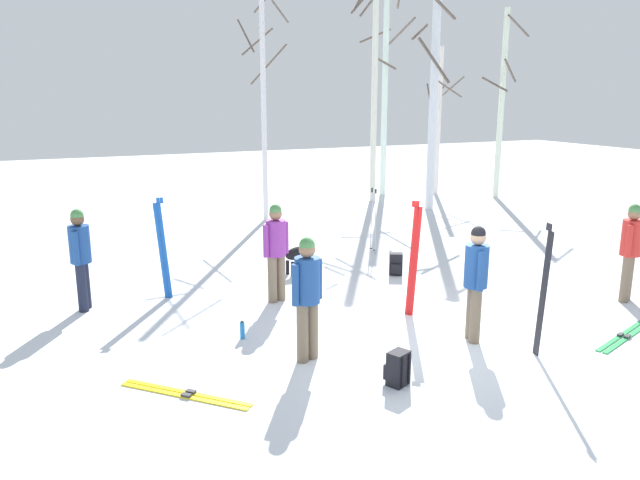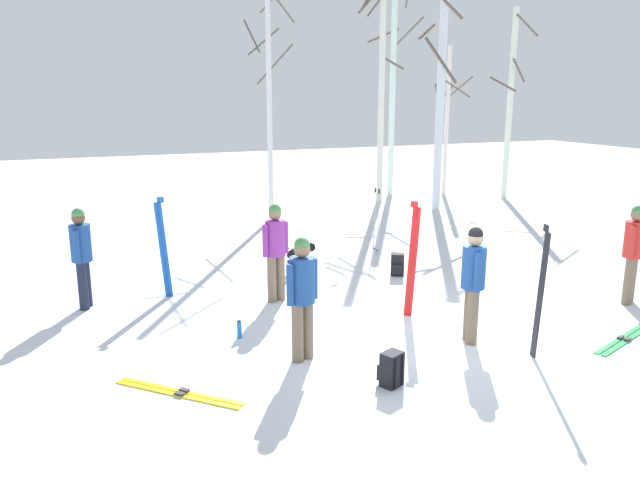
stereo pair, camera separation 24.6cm
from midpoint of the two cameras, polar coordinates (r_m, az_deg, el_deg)
The scene contains 22 objects.
ground_plane at distance 9.25m, azimuth 11.11°, elevation -9.36°, with size 60.00×60.00×0.00m, color white.
person_0 at distance 9.12m, azimuth 14.71°, elevation -3.34°, with size 0.34×0.49×1.72m.
person_1 at distance 10.92m, azimuth -20.56°, elevation -1.01°, with size 0.34×0.50×1.72m.
person_2 at distance 8.22m, azimuth -0.78°, elevation -4.72°, with size 0.49×0.34×1.72m.
person_3 at distance 10.60m, azimuth -3.46°, elevation -0.58°, with size 0.50×0.34×1.72m.
person_4 at distance 11.79m, azimuth 27.50°, elevation -0.66°, with size 0.47×0.34×1.72m.
dog at distance 12.42m, azimuth -1.26°, elevation -1.29°, with size 0.86×0.41×0.57m.
ski_pair_planted_0 at distance 11.12m, azimuth -13.65°, elevation -0.73°, with size 0.24×0.07×1.80m.
ski_pair_planted_1 at distance 9.97m, azimuth 9.22°, elevation -1.85°, with size 0.17×0.17×1.90m.
ski_pair_planted_2 at distance 8.82m, azimuth 20.43°, elevation -4.64°, with size 0.08×0.25×1.88m.
ski_pair_lying_0 at distance 10.32m, azimuth 26.95°, elevation -8.12°, with size 1.68×0.74×0.05m.
ski_pair_lying_1 at distance 7.85m, azimuth -12.00°, elevation -13.63°, with size 1.36×1.38×0.05m.
ski_poles_0 at distance 13.94m, azimuth 5.75°, elevation 1.95°, with size 0.07×0.28×1.47m.
backpack_0 at distance 12.38m, azimuth 7.73°, elevation -2.28°, with size 0.33×0.34×0.44m.
backpack_1 at distance 7.86m, azimuth 7.50°, elevation -11.75°, with size 0.32×0.34×0.44m.
water_bottle_0 at distance 9.29m, azimuth -6.70°, elevation -8.21°, with size 0.07×0.07×0.28m.
birch_tree_1 at distance 17.44m, azimuth -4.29°, elevation 13.39°, with size 1.33×1.49×6.69m.
birch_tree_2 at distance 20.61m, azimuth 6.03°, elevation 15.15°, with size 1.40×0.83×7.94m.
birch_tree_3 at distance 19.20m, azimuth 11.40°, elevation 12.72°, with size 1.14×1.46×6.55m.
birch_tree_4 at distance 21.93m, azimuth 7.07°, elevation 13.69°, with size 1.52×1.38×7.04m.
birch_tree_5 at distance 22.34m, azimuth 11.96°, elevation 10.86°, with size 1.26×1.27×5.10m.
birch_tree_6 at distance 22.02m, azimuth 17.46°, elevation 11.96°, with size 1.23×0.97×6.24m.
Camera 2 is at (-4.75, -7.07, 3.54)m, focal length 34.67 mm.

